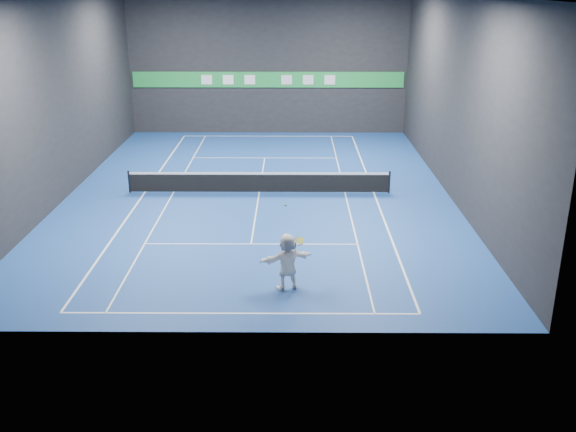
{
  "coord_description": "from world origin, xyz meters",
  "views": [
    {
      "loc": [
        1.59,
        -29.2,
        9.53
      ],
      "look_at": [
        1.43,
        -7.34,
        1.5
      ],
      "focal_mm": 40.0,
      "sensor_mm": 36.0,
      "label": 1
    }
  ],
  "objects_px": {
    "tennis_ball": "(285,205)",
    "tennis_net": "(259,182)",
    "player": "(287,262)",
    "tennis_racket": "(299,243)"
  },
  "relations": [
    {
      "from": "player",
      "to": "tennis_racket",
      "type": "height_order",
      "value": "player"
    },
    {
      "from": "tennis_racket",
      "to": "tennis_ball",
      "type": "bearing_deg",
      "value": -177.79
    },
    {
      "from": "player",
      "to": "tennis_ball",
      "type": "height_order",
      "value": "tennis_ball"
    },
    {
      "from": "player",
      "to": "tennis_ball",
      "type": "xyz_separation_m",
      "value": [
        -0.06,
        0.03,
        1.93
      ]
    },
    {
      "from": "tennis_ball",
      "to": "tennis_racket",
      "type": "height_order",
      "value": "tennis_ball"
    },
    {
      "from": "tennis_ball",
      "to": "tennis_net",
      "type": "distance_m",
      "value": 10.5
    },
    {
      "from": "player",
      "to": "tennis_net",
      "type": "xyz_separation_m",
      "value": [
        -1.43,
        10.17,
        -0.42
      ]
    },
    {
      "from": "tennis_ball",
      "to": "tennis_racket",
      "type": "distance_m",
      "value": 1.35
    },
    {
      "from": "player",
      "to": "tennis_net",
      "type": "height_order",
      "value": "player"
    },
    {
      "from": "player",
      "to": "tennis_net",
      "type": "relative_size",
      "value": 0.15
    }
  ]
}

